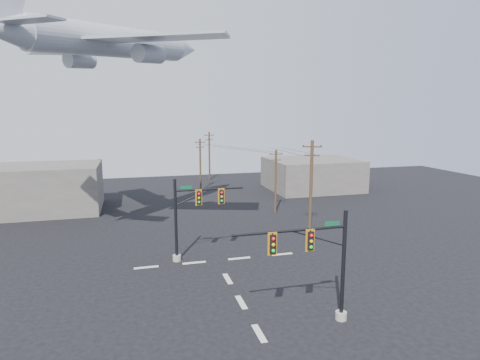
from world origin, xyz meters
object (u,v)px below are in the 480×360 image
object	(u,v)px
signal_mast_far	(191,217)
airliner	(114,42)
utility_pole_a	(311,186)
signal_mast_near	(321,264)
utility_pole_b	(276,180)
utility_pole_c	(200,164)
utility_pole_d	(209,155)

from	to	relation	value
signal_mast_far	airliner	size ratio (longest dim) A/B	0.33
signal_mast_far	utility_pole_a	size ratio (longest dim) A/B	0.73
signal_mast_near	utility_pole_b	bearing A→B (deg)	75.60
signal_mast_far	utility_pole_c	distance (m)	30.91
utility_pole_a	signal_mast_far	bearing A→B (deg)	-139.60
utility_pole_a	utility_pole_c	xyz separation A→B (m)	(-7.14, 26.32, -0.74)
signal_mast_near	airliner	xyz separation A→B (m)	(-11.78, 20.83, 15.47)
utility_pole_a	airliner	bearing A→B (deg)	-169.15
signal_mast_near	utility_pole_c	world-z (taller)	utility_pole_c
signal_mast_far	utility_pole_c	xyz separation A→B (m)	(5.91, 30.33, 0.61)
utility_pole_a	utility_pole_d	size ratio (longest dim) A/B	1.10
signal_mast_near	utility_pole_d	size ratio (longest dim) A/B	0.81
utility_pole_d	utility_pole_c	bearing A→B (deg)	-116.88
utility_pole_a	airliner	xyz separation A→B (m)	(-18.86, 4.17, 14.07)
signal_mast_near	signal_mast_far	world-z (taller)	signal_mast_far
utility_pole_b	utility_pole_a	bearing A→B (deg)	-74.34
signal_mast_far	utility_pole_d	distance (m)	41.74
utility_pole_b	utility_pole_c	world-z (taller)	utility_pole_c
utility_pole_d	airliner	size ratio (longest dim) A/B	0.41
utility_pole_b	signal_mast_far	bearing A→B (deg)	-119.18
utility_pole_a	utility_pole_c	distance (m)	27.29
signal_mast_far	utility_pole_b	distance (m)	18.70
utility_pole_b	airliner	world-z (taller)	airliner
utility_pole_b	utility_pole_c	bearing A→B (deg)	126.07
signal_mast_near	utility_pole_c	distance (m)	42.99
signal_mast_far	airliner	xyz separation A→B (m)	(-5.80, 8.18, 15.42)
utility_pole_b	utility_pole_d	world-z (taller)	utility_pole_d
utility_pole_c	utility_pole_d	distance (m)	10.89
utility_pole_b	airliner	distance (m)	24.50
signal_mast_far	utility_pole_d	world-z (taller)	utility_pole_d
signal_mast_near	utility_pole_a	world-z (taller)	utility_pole_a
signal_mast_far	utility_pole_a	xyz separation A→B (m)	(13.06, 4.01, 1.35)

